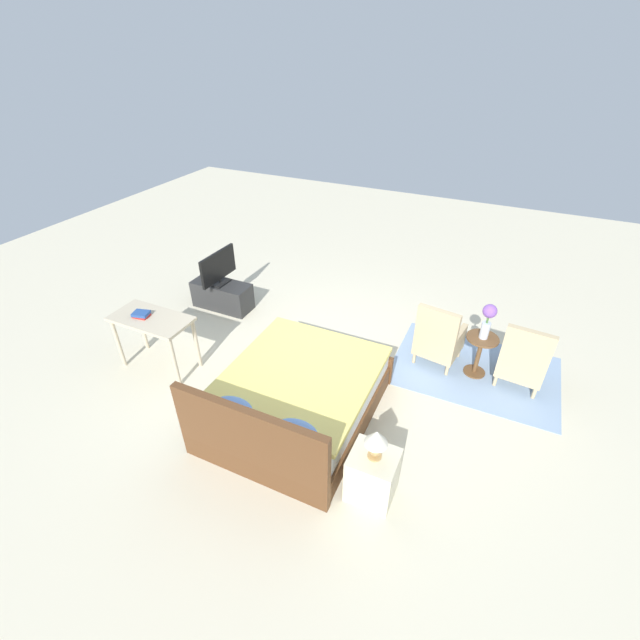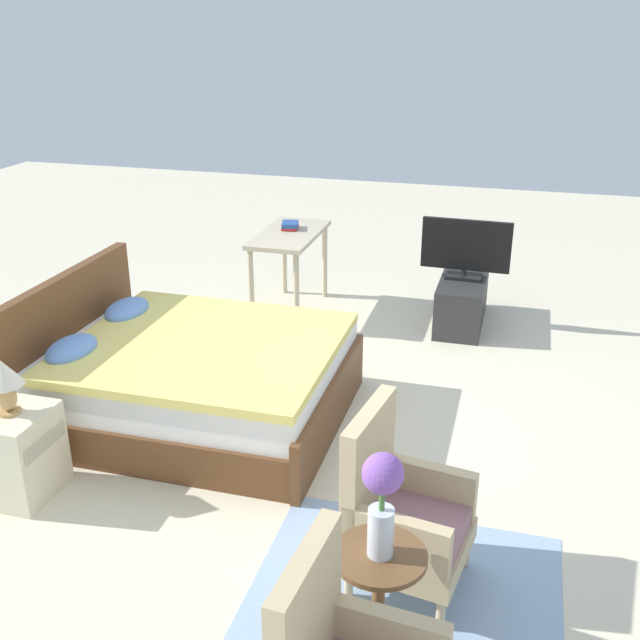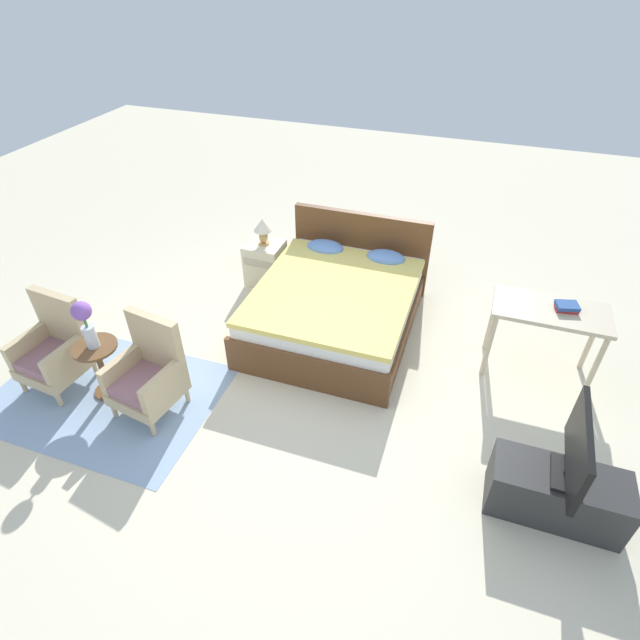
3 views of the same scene
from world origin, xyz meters
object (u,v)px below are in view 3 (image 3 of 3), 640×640
nightstand (265,263)px  tv_flatscreen (577,451)px  armchair_by_window_left (55,350)px  flower_vase (85,320)px  bed (337,304)px  table_lamp (263,228)px  armchair_by_window_right (149,375)px  vanity_desk (549,319)px  book_stack (567,307)px  side_table (100,364)px  tv_stand (556,493)px

nightstand → tv_flatscreen: tv_flatscreen is taller
armchair_by_window_left → flower_vase: flower_vase is taller
bed → table_lamp: size_ratio=6.11×
armchair_by_window_right → nightstand: bearing=86.9°
armchair_by_window_left → table_lamp: size_ratio=2.79×
tv_flatscreen → armchair_by_window_right: bearing=-179.5°
vanity_desk → armchair_by_window_left: bearing=-159.6°
flower_vase → tv_flatscreen: (3.99, 0.03, -0.15)m
book_stack → vanity_desk: bearing=-166.1°
bed → vanity_desk: bearing=-1.9°
table_lamp → tv_flatscreen: size_ratio=0.42×
side_table → book_stack: size_ratio=2.57×
armchair_by_window_left → tv_stand: bearing=0.4°
nightstand → book_stack: 3.42m
bed → tv_stand: size_ratio=2.10×
armchair_by_window_left → side_table: (0.51, -0.00, -0.02)m
nightstand → tv_flatscreen: size_ratio=0.68×
armchair_by_window_right → book_stack: 3.84m
table_lamp → armchair_by_window_right: bearing=-93.1°
nightstand → vanity_desk: bearing=-11.5°
side_table → table_lamp: (0.65, 2.27, 0.39)m
bed → book_stack: size_ratio=9.01×
nightstand → vanity_desk: (3.20, -0.65, 0.39)m
armchair_by_window_right → vanity_desk: 3.71m
armchair_by_window_right → tv_flatscreen: bearing=0.5°
armchair_by_window_left → armchair_by_window_right: bearing=-0.0°
bed → book_stack: bearing=-1.1°
book_stack → armchair_by_window_right: bearing=-154.3°
side_table → vanity_desk: bearing=22.9°
table_lamp → tv_stand: table_lamp is taller
armchair_by_window_left → flower_vase: (0.51, -0.00, 0.49)m
armchair_by_window_right → tv_flatscreen: 3.47m
vanity_desk → bed: bearing=178.1°
side_table → tv_flatscreen: bearing=0.5°
flower_vase → book_stack: flower_vase is taller
flower_vase → nightstand: bearing=74.0°
armchair_by_window_left → vanity_desk: 4.66m
tv_flatscreen → vanity_desk: 1.60m
nightstand → tv_stand: nightstand is taller
bed → nightstand: 1.26m
side_table → flower_vase: (0.00, 0.00, 0.51)m
nightstand → tv_flatscreen: 4.04m
table_lamp → vanity_desk: bearing=-11.5°
table_lamp → vanity_desk: size_ratio=0.32×
flower_vase → book_stack: bearing=22.6°
side_table → tv_stand: 3.99m
armchair_by_window_left → nightstand: size_ratio=1.71×
armchair_by_window_left → armchair_by_window_right: (1.04, -0.00, 0.00)m
armchair_by_window_right → tv_stand: armchair_by_window_right is taller
table_lamp → tv_stand: 4.05m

